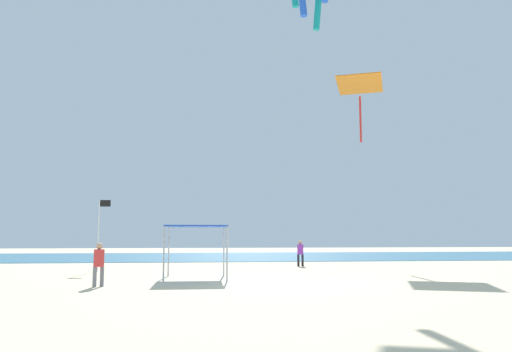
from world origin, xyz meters
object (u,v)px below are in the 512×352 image
Objects in this scene: canopy_tent at (196,228)px; kite_diamond_orange at (360,87)px; person_near_tent at (300,251)px; person_leftmost at (99,261)px; banner_flag at (100,228)px.

kite_diamond_orange is at bearing 42.93° from canopy_tent.
canopy_tent reaches higher than person_near_tent.
person_near_tent is at bearing -168.05° from person_leftmost.
kite_diamond_orange reaches higher than banner_flag.
kite_diamond_orange reaches higher than person_near_tent.
person_leftmost is at bearing 35.50° from person_near_tent.
person_leftmost is at bearing 64.34° from kite_diamond_orange.
canopy_tent is 7.22m from banner_flag.
person_leftmost is at bearing -78.96° from banner_flag.
banner_flag reaches higher than person_near_tent.
person_near_tent is 0.42× the size of banner_flag.
person_leftmost is 0.43× the size of banner_flag.
banner_flag is at bearing 40.05° from kite_diamond_orange.
person_near_tent is 11.97m from banner_flag.
kite_diamond_orange is (16.20, 5.22, 9.85)m from banner_flag.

